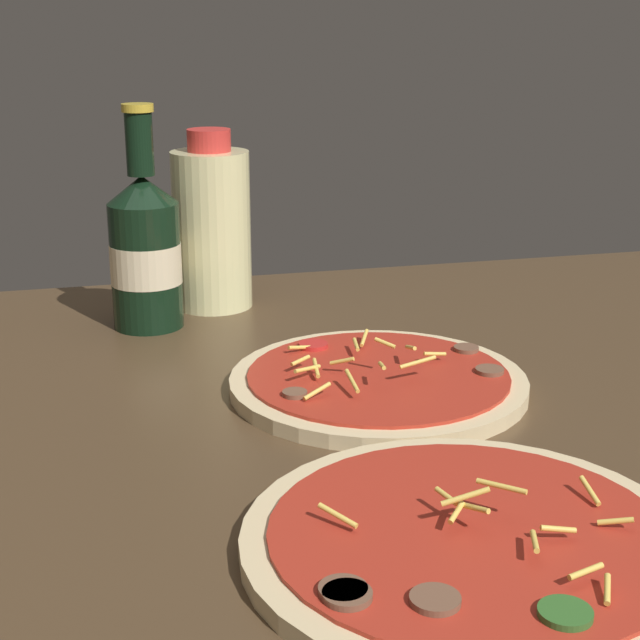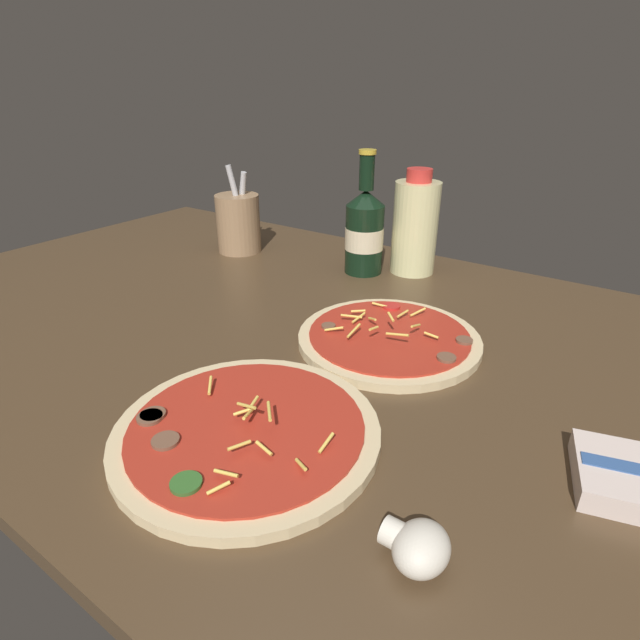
% 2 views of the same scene
% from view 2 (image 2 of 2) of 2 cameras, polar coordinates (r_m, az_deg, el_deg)
% --- Properties ---
extents(counter_slab, '(1.60, 0.90, 0.03)m').
position_cam_2_polar(counter_slab, '(0.77, -0.36, -2.32)').
color(counter_slab, '#4C3823').
rests_on(counter_slab, ground).
extents(pizza_near, '(0.29, 0.29, 0.04)m').
position_cam_2_polar(pizza_near, '(0.56, -8.41, -12.44)').
color(pizza_near, beige).
rests_on(pizza_near, counter_slab).
extents(pizza_far, '(0.26, 0.26, 0.05)m').
position_cam_2_polar(pizza_far, '(0.74, 7.88, -2.07)').
color(pizza_far, beige).
rests_on(pizza_far, counter_slab).
extents(beer_bottle, '(0.07, 0.07, 0.23)m').
position_cam_2_polar(beer_bottle, '(0.98, 5.11, 10.16)').
color(beer_bottle, black).
rests_on(beer_bottle, counter_slab).
extents(oil_bottle, '(0.09, 0.09, 0.20)m').
position_cam_2_polar(oil_bottle, '(1.00, 10.73, 10.51)').
color(oil_bottle, beige).
rests_on(oil_bottle, counter_slab).
extents(mushroom_left, '(0.06, 0.05, 0.04)m').
position_cam_2_polar(mushroom_left, '(0.44, 11.13, -24.05)').
color(mushroom_left, white).
rests_on(mushroom_left, counter_slab).
extents(utensil_crock, '(0.09, 0.09, 0.19)m').
position_cam_2_polar(utensil_crock, '(1.13, -9.30, 10.95)').
color(utensil_crock, '#9E7A56').
rests_on(utensil_crock, counter_slab).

